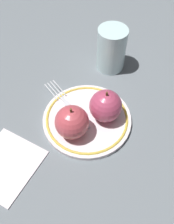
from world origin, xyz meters
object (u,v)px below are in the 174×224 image
fork (68,105)px  drinking_glass (111,49)px  apple_red_whole (106,106)px  plate (87,119)px  napkin_folded (6,165)px  apple_second_whole (72,122)px

fork → drinking_glass: (0.16, -0.08, 0.04)m
fork → apple_red_whole: bearing=-144.1°
fork → plate: bearing=-162.4°
plate → napkin_folded: bearing=132.5°
plate → apple_red_whole: (0.01, -0.04, 0.04)m
drinking_glass → apple_red_whole: bearing=-178.3°
apple_second_whole → napkin_folded: apple_second_whole is taller
apple_red_whole → apple_second_whole: (-0.05, 0.06, 0.00)m
apple_red_whole → napkin_folded: size_ratio=0.60×
napkin_folded → apple_red_whole: bearing=-52.0°
fork → napkin_folded: bearing=103.7°
apple_second_whole → drinking_glass: drinking_glass is taller
apple_second_whole → drinking_glass: bearing=-14.3°
apple_red_whole → fork: apple_red_whole is taller
fork → napkin_folded: fork is taller
napkin_folded → apple_second_whole: bearing=-52.8°
plate → drinking_glass: size_ratio=1.75×
drinking_glass → napkin_folded: bearing=150.8°
apple_second_whole → napkin_folded: (-0.09, 0.12, -0.05)m
drinking_glass → plate: bearing=169.8°
plate → drinking_glass: 0.20m
napkin_folded → plate: bearing=-47.5°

